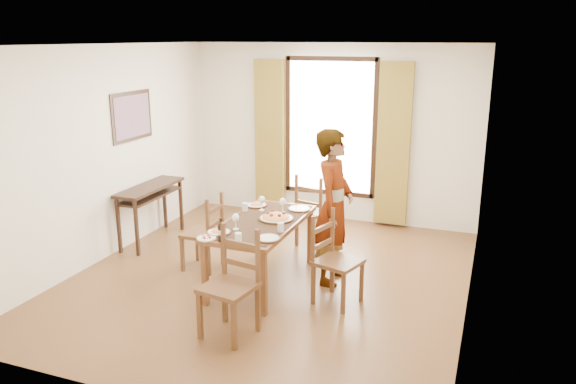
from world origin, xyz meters
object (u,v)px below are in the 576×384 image
(man, at_px, (334,207))
(dining_table, at_px, (262,227))
(pasta_platter, at_px, (276,215))
(console_table, at_px, (150,194))

(man, bearing_deg, dining_table, 114.47)
(man, relative_size, pasta_platter, 4.50)
(console_table, xyz_separation_m, pasta_platter, (2.13, -0.64, 0.12))
(console_table, xyz_separation_m, man, (2.74, -0.39, 0.22))
(pasta_platter, bearing_deg, dining_table, -144.77)
(dining_table, xyz_separation_m, pasta_platter, (0.14, 0.10, 0.13))
(dining_table, bearing_deg, pasta_platter, 35.23)
(man, xyz_separation_m, pasta_platter, (-0.61, -0.25, -0.09))
(console_table, bearing_deg, dining_table, -20.20)
(console_table, distance_m, man, 2.78)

